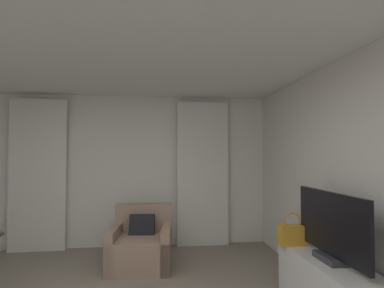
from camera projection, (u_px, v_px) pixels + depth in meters
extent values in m
cube|color=silver|center=(124.00, 171.00, 5.41)|extent=(5.12, 0.06, 2.60)
cube|color=white|center=(87.00, 22.00, 2.45)|extent=(5.12, 6.12, 0.06)
cube|color=silver|center=(38.00, 175.00, 5.11)|extent=(0.90, 0.06, 2.50)
cube|color=silver|center=(203.00, 173.00, 5.45)|extent=(0.90, 0.06, 2.50)
cube|color=#997A66|center=(141.00, 252.00, 4.36)|extent=(0.91, 0.90, 0.43)
cube|color=#997A66|center=(144.00, 217.00, 4.72)|extent=(0.85, 0.21, 0.40)
cube|color=#997A66|center=(166.00, 246.00, 4.37)|extent=(0.19, 0.83, 0.57)
cube|color=#997A66|center=(115.00, 247.00, 4.35)|extent=(0.19, 0.83, 0.57)
cube|color=black|center=(142.00, 227.00, 4.49)|extent=(0.38, 0.23, 0.37)
cube|color=#333338|center=(331.00, 258.00, 2.98)|extent=(0.20, 0.36, 0.06)
cube|color=black|center=(331.00, 223.00, 2.99)|extent=(0.04, 1.15, 0.60)
cube|color=orange|center=(292.00, 235.00, 3.52)|extent=(0.30, 0.14, 0.22)
torus|color=orange|center=(292.00, 221.00, 3.53)|extent=(0.20, 0.02, 0.20)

